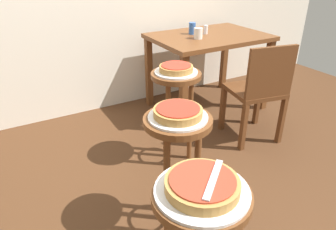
{
  "coord_description": "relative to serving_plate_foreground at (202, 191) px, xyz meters",
  "views": [
    {
      "loc": [
        -0.87,
        -1.32,
        1.44
      ],
      "look_at": [
        -0.1,
        0.03,
        0.64
      ],
      "focal_mm": 33.3,
      "sensor_mm": 36.0,
      "label": 1
    }
  ],
  "objects": [
    {
      "name": "serving_plate_foreground",
      "position": [
        0.0,
        0.0,
        0.0
      ],
      "size": [
        0.33,
        0.33,
        0.01
      ],
      "primitive_type": "cylinder",
      "color": "silver",
      "rests_on": "stool_foreground"
    },
    {
      "name": "cup_near_edge",
      "position": [
        1.14,
        1.68,
        0.09
      ],
      "size": [
        0.08,
        0.08,
        0.1
      ],
      "primitive_type": "cylinder",
      "color": "silver",
      "rests_on": "dining_table"
    },
    {
      "name": "serving_plate_middle",
      "position": [
        0.21,
        0.51,
        0.0
      ],
      "size": [
        0.3,
        0.3,
        0.01
      ],
      "primitive_type": "cylinder",
      "color": "silver",
      "rests_on": "stool_middle"
    },
    {
      "name": "pizza_foreground",
      "position": [
        0.0,
        0.0,
        0.03
      ],
      "size": [
        0.26,
        0.26,
        0.05
      ],
      "color": "#B78442",
      "rests_on": "serving_plate_foreground"
    },
    {
      "name": "pizza_server_knife",
      "position": [
        0.03,
        -0.02,
        0.06
      ],
      "size": [
        0.18,
        0.16,
        0.01
      ],
      "primitive_type": "cube",
      "rotation": [
        0.0,
        0.0,
        0.71
      ],
      "color": "silver",
      "rests_on": "pizza_foreground"
    },
    {
      "name": "stool_middle",
      "position": [
        0.21,
        0.51,
        -0.2
      ],
      "size": [
        0.35,
        0.35,
        0.71
      ],
      "color": "brown",
      "rests_on": "ground_plane"
    },
    {
      "name": "stool_leftside",
      "position": [
        0.55,
        1.09,
        -0.2
      ],
      "size": [
        0.35,
        0.35,
        0.71
      ],
      "color": "brown",
      "rests_on": "ground_plane"
    },
    {
      "name": "pizza_middle",
      "position": [
        0.21,
        0.51,
        0.03
      ],
      "size": [
        0.25,
        0.25,
        0.05
      ],
      "color": "#B78442",
      "rests_on": "serving_plate_middle"
    },
    {
      "name": "wooden_chair",
      "position": [
        1.29,
        1.0,
        -0.25
      ],
      "size": [
        0.47,
        0.47,
        0.85
      ],
      "color": "#5B3319",
      "rests_on": "ground_plane"
    },
    {
      "name": "pizza_leftside",
      "position": [
        0.55,
        1.09,
        0.03
      ],
      "size": [
        0.23,
        0.23,
        0.05
      ],
      "color": "#B78442",
      "rests_on": "serving_plate_leftside"
    },
    {
      "name": "cup_far_edge",
      "position": [
        1.19,
        1.86,
        0.09
      ],
      "size": [
        0.06,
        0.06,
        0.11
      ],
      "primitive_type": "cylinder",
      "color": "#3360B2",
      "rests_on": "dining_table"
    },
    {
      "name": "condiment_shaker",
      "position": [
        1.31,
        1.8,
        0.08
      ],
      "size": [
        0.04,
        0.04,
        0.08
      ],
      "primitive_type": "cylinder",
      "color": "white",
      "rests_on": "dining_table"
    },
    {
      "name": "serving_plate_leftside",
      "position": [
        0.55,
        1.09,
        0.0
      ],
      "size": [
        0.3,
        0.3,
        0.01
      ],
      "primitive_type": "cylinder",
      "color": "silver",
      "rests_on": "stool_leftside"
    },
    {
      "name": "ground_plane",
      "position": [
        0.35,
        0.66,
        -0.72
      ],
      "size": [
        6.0,
        6.0,
        0.0
      ],
      "primitive_type": "plane",
      "color": "#4C2D19"
    },
    {
      "name": "dining_table",
      "position": [
        1.32,
        1.75,
        -0.07
      ],
      "size": [
        1.08,
        0.77,
        0.76
      ],
      "color": "brown",
      "rests_on": "ground_plane"
    }
  ]
}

